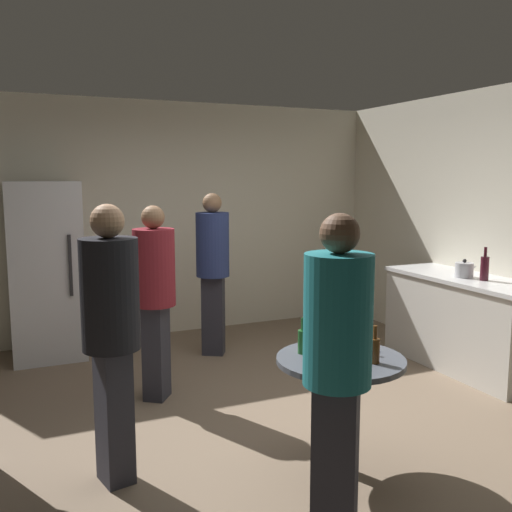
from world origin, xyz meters
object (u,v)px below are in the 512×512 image
beer_bottle_brown (375,350)px  beer_bottle_green (303,341)px  wine_bottle_on_counter (485,268)px  foreground_table (340,374)px  beer_bottle_amber (352,338)px  plastic_cup_white (318,350)px  person_in_maroon_shirt (155,288)px  refrigerator (45,271)px  beer_bottle_clear (349,333)px  person_in_teal_shirt (337,354)px  person_in_black_shirt (111,323)px  kettle (464,270)px  person_in_navy_shirt (213,261)px

beer_bottle_brown → beer_bottle_green: (-0.30, 0.34, 0.00)m
wine_bottle_on_counter → foreground_table: 2.37m
wine_bottle_on_counter → beer_bottle_amber: (-2.00, -0.85, -0.20)m
plastic_cup_white → wine_bottle_on_counter: bearing=21.9°
foreground_table → person_in_maroon_shirt: (-0.76, 1.62, 0.31)m
refrigerator → beer_bottle_clear: refrigerator is taller
person_in_teal_shirt → person_in_maroon_shirt: size_ratio=1.04×
refrigerator → beer_bottle_amber: bearing=-61.7°
wine_bottle_on_counter → beer_bottle_clear: size_ratio=1.35×
plastic_cup_white → person_in_black_shirt: size_ratio=0.07×
plastic_cup_white → person_in_maroon_shirt: bearing=111.2°
beer_bottle_green → person_in_black_shirt: (-1.14, 0.27, 0.17)m
beer_bottle_green → person_in_maroon_shirt: 1.57m
beer_bottle_green → beer_bottle_clear: bearing=3.6°
beer_bottle_green → kettle: bearing=23.3°
beer_bottle_brown → foreground_table: bearing=126.5°
foreground_table → beer_bottle_green: bearing=136.1°
refrigerator → foreground_table: bearing=-64.6°
kettle → person_in_teal_shirt: size_ratio=0.15×
beer_bottle_clear → person_in_teal_shirt: person_in_teal_shirt is taller
wine_bottle_on_counter → person_in_maroon_shirt: size_ratio=0.19×
refrigerator → plastic_cup_white: refrigerator is taller
wine_bottle_on_counter → beer_bottle_amber: bearing=-157.0°
person_in_navy_shirt → person_in_teal_shirt: bearing=22.2°
foreground_table → person_in_black_shirt: person_in_black_shirt is taller
refrigerator → person_in_black_shirt: 2.73m
refrigerator → person_in_navy_shirt: size_ratio=1.07×
person_in_teal_shirt → refrigerator: bearing=57.5°
plastic_cup_white → person_in_navy_shirt: person_in_navy_shirt is taller
wine_bottle_on_counter → person_in_maroon_shirt: bearing=166.9°
beer_bottle_amber → person_in_teal_shirt: person_in_teal_shirt is taller
wine_bottle_on_counter → person_in_navy_shirt: person_in_navy_shirt is taller
beer_bottle_brown → refrigerator: bearing=116.1°
beer_bottle_clear → plastic_cup_white: bearing=-153.6°
person_in_black_shirt → person_in_navy_shirt: size_ratio=1.01×
refrigerator → person_in_teal_shirt: (1.11, -3.74, 0.08)m
person_in_navy_shirt → foreground_table: bearing=29.0°
person_in_black_shirt → person_in_navy_shirt: bearing=44.8°
refrigerator → person_in_teal_shirt: size_ratio=1.07×
beer_bottle_amber → person_in_teal_shirt: bearing=-128.3°
kettle → plastic_cup_white: bearing=-153.5°
refrigerator → person_in_black_shirt: size_ratio=1.06×
refrigerator → person_in_navy_shirt: refrigerator is taller
beer_bottle_green → person_in_teal_shirt: 0.80m
foreground_table → beer_bottle_amber: size_ratio=3.48×
foreground_table → person_in_navy_shirt: 2.59m
refrigerator → person_in_black_shirt: (0.19, -2.73, 0.09)m
wine_bottle_on_counter → person_in_teal_shirt: (-2.54, -1.53, -0.04)m
plastic_cup_white → person_in_black_shirt: 1.26m
plastic_cup_white → person_in_black_shirt: (-1.17, 0.41, 0.20)m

